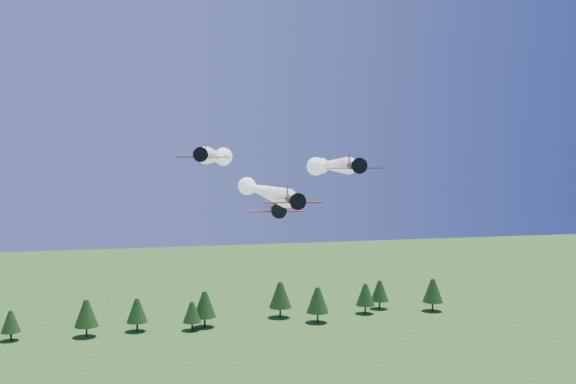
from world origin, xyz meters
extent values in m
cylinder|color=black|center=(-1.30, -10.25, 45.26)|extent=(1.39, 5.32, 0.97)
cone|color=black|center=(-1.55, -13.31, 45.26)|extent=(1.04, 0.95, 0.97)
cone|color=black|center=(-1.60, -13.89, 45.26)|extent=(0.46, 0.47, 0.43)
cylinder|color=black|center=(-1.61, -14.06, 45.26)|extent=(2.04, 0.20, 2.05)
cube|color=red|center=(-1.34, -10.64, 44.95)|extent=(7.29, 1.89, 0.12)
cube|color=red|center=(-1.03, -6.81, 45.31)|extent=(2.88, 1.05, 0.07)
cube|color=red|center=(-1.02, -6.71, 46.09)|extent=(0.16, 0.93, 1.41)
ellipsoid|color=#95C8E7|center=(-1.37, -11.13, 45.65)|extent=(0.79, 1.22, 0.61)
sphere|color=white|center=(2.24, 33.64, 45.26)|extent=(2.30, 2.30, 2.30)
sphere|color=white|center=(2.69, 39.30, 45.26)|extent=(3.00, 3.00, 3.00)
sphere|color=white|center=(3.15, 44.95, 45.26)|extent=(3.70, 3.70, 3.70)
cylinder|color=black|center=(-10.78, 2.06, 50.94)|extent=(2.08, 5.35, 0.97)
cone|color=black|center=(-11.43, -0.94, 50.94)|extent=(1.14, 1.07, 0.97)
cone|color=black|center=(-11.56, -1.51, 50.94)|extent=(0.51, 0.52, 0.43)
cylinder|color=black|center=(-11.59, -1.67, 50.94)|extent=(2.01, 0.48, 2.05)
cube|color=red|center=(-10.86, 1.68, 50.63)|extent=(7.32, 2.83, 0.12)
cube|color=red|center=(-10.03, 5.44, 50.99)|extent=(2.94, 1.41, 0.07)
cube|color=red|center=(-10.01, 5.53, 51.77)|extent=(0.28, 0.92, 1.41)
ellipsoid|color=#95C8E7|center=(-10.96, 1.20, 51.33)|extent=(0.94, 1.29, 0.61)
sphere|color=white|center=(-3.41, 35.62, 50.94)|extent=(2.30, 2.30, 2.30)
sphere|color=white|center=(-2.49, 39.83, 50.94)|extent=(3.00, 3.00, 3.00)
sphere|color=white|center=(-1.56, 44.04, 50.94)|extent=(3.70, 3.70, 3.70)
cylinder|color=black|center=(9.84, -1.95, 49.45)|extent=(1.98, 5.76, 1.05)
cone|color=black|center=(9.29, -5.20, 49.45)|extent=(1.19, 1.11, 1.05)
cone|color=black|center=(9.18, -5.82, 49.45)|extent=(0.53, 0.54, 0.46)
cylinder|color=black|center=(9.15, -6.00, 49.45)|extent=(2.18, 0.41, 2.20)
cube|color=red|center=(9.77, -2.36, 49.11)|extent=(7.89, 2.69, 0.13)
cube|color=red|center=(10.46, 1.73, 49.50)|extent=(3.15, 1.39, 0.07)
cube|color=red|center=(10.48, 1.83, 50.34)|extent=(0.26, 1.00, 1.52)
ellipsoid|color=#95C8E7|center=(9.68, -2.88, 49.87)|extent=(0.96, 1.37, 0.65)
sphere|color=white|center=(15.12, 29.15, 49.45)|extent=(2.30, 2.30, 2.30)
sphere|color=white|center=(15.76, 32.97, 49.45)|extent=(3.00, 3.00, 3.00)
sphere|color=white|center=(16.41, 36.78, 49.45)|extent=(3.70, 3.70, 3.70)
cylinder|color=black|center=(1.10, 8.51, 42.84)|extent=(1.91, 6.17, 1.13)
cone|color=black|center=(0.64, 4.99, 42.84)|extent=(1.25, 1.15, 1.13)
cone|color=black|center=(0.55, 4.32, 42.84)|extent=(0.56, 0.57, 0.50)
cylinder|color=black|center=(0.52, 4.13, 42.84)|extent=(2.35, 0.35, 2.36)
cube|color=red|center=(1.04, 8.06, 42.48)|extent=(8.45, 2.59, 0.14)
cube|color=red|center=(1.62, 12.47, 42.90)|extent=(3.36, 1.37, 0.08)
cube|color=red|center=(1.63, 12.58, 43.80)|extent=(0.24, 1.07, 1.63)
ellipsoid|color=#95C8E7|center=(0.97, 7.50, 43.29)|extent=(0.98, 1.44, 0.70)
cylinder|color=#382314|center=(-52.57, 105.31, 1.19)|extent=(0.60, 0.60, 2.37)
cone|color=#16330F|center=(-52.57, 105.31, 5.42)|extent=(5.42, 5.42, 6.10)
cylinder|color=#382314|center=(79.44, 108.86, 1.52)|extent=(0.60, 0.60, 3.04)
cone|color=#16330F|center=(79.44, 108.86, 6.95)|extent=(6.95, 6.95, 7.82)
cylinder|color=#382314|center=(-17.95, 106.77, 1.37)|extent=(0.60, 0.60, 2.73)
cone|color=#16330F|center=(-17.95, 106.77, 6.25)|extent=(6.25, 6.25, 7.03)
cylinder|color=#382314|center=(56.01, 111.08, 1.38)|extent=(0.60, 0.60, 2.77)
cone|color=#16330F|center=(56.01, 111.08, 6.32)|extent=(6.32, 6.32, 7.11)
cylinder|color=#382314|center=(-2.03, 103.85, 1.20)|extent=(0.60, 0.60, 2.41)
cone|color=#16330F|center=(-2.03, 103.85, 5.50)|extent=(5.50, 5.50, 6.19)
cylinder|color=#382314|center=(63.30, 116.35, 1.36)|extent=(0.60, 0.60, 2.72)
cone|color=#16330F|center=(63.30, 116.35, 6.22)|extent=(6.22, 6.22, 7.00)
cylinder|color=#382314|center=(27.36, 112.96, 1.61)|extent=(0.60, 0.60, 3.22)
cone|color=#16330F|center=(27.36, 112.96, 7.36)|extent=(7.36, 7.36, 8.28)
cylinder|color=#382314|center=(-32.18, 104.24, 1.49)|extent=(0.60, 0.60, 2.98)
cone|color=#16330F|center=(-32.18, 104.24, 6.82)|extent=(6.82, 6.82, 7.67)
cylinder|color=#382314|center=(2.13, 106.73, 1.52)|extent=(0.60, 0.60, 3.05)
cone|color=#16330F|center=(2.13, 106.73, 6.97)|extent=(6.97, 6.97, 7.84)
cylinder|color=#382314|center=(37.14, 103.67, 1.55)|extent=(0.60, 0.60, 3.11)
cone|color=#16330F|center=(37.14, 103.67, 7.10)|extent=(7.10, 7.10, 7.99)
camera|label=1|loc=(-21.57, -86.74, 49.70)|focal=40.00mm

